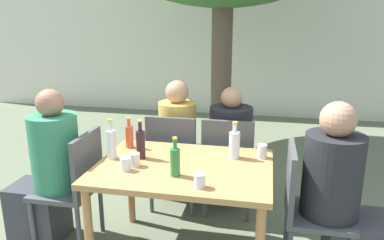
{
  "coord_description": "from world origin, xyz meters",
  "views": [
    {
      "loc": [
        0.55,
        -2.4,
        1.76
      ],
      "look_at": [
        0.0,
        0.3,
        0.99
      ],
      "focal_mm": 35.0,
      "sensor_mm": 36.0,
      "label": 1
    }
  ],
  "objects_px": {
    "patio_chair_1": "(306,204)",
    "patio_chair_3": "(228,160)",
    "wine_bottle_1": "(141,144)",
    "drinking_glass_3": "(200,181)",
    "drinking_glass_1": "(262,151)",
    "soda_bottle_0": "(129,136)",
    "person_seated_0": "(48,175)",
    "water_bottle_3": "(111,143)",
    "patio_chair_2": "(174,156)",
    "water_bottle_4": "(234,144)",
    "dining_table_front": "(184,177)",
    "patio_chair_0": "(75,182)",
    "green_bottle_2": "(175,161)",
    "person_seated_1": "(342,202)",
    "person_seated_3": "(231,152)",
    "drinking_glass_0": "(135,160)",
    "drinking_glass_2": "(126,164)",
    "person_seated_2": "(180,147)"
  },
  "relations": [
    {
      "from": "patio_chair_1",
      "to": "patio_chair_3",
      "type": "bearing_deg",
      "value": 41.5
    },
    {
      "from": "wine_bottle_1",
      "to": "drinking_glass_3",
      "type": "height_order",
      "value": "wine_bottle_1"
    },
    {
      "from": "wine_bottle_1",
      "to": "drinking_glass_1",
      "type": "xyz_separation_m",
      "value": [
        0.88,
        0.19,
        -0.06
      ]
    },
    {
      "from": "soda_bottle_0",
      "to": "wine_bottle_1",
      "type": "xyz_separation_m",
      "value": [
        0.17,
        -0.21,
        0.02
      ]
    },
    {
      "from": "person_seated_0",
      "to": "water_bottle_3",
      "type": "relative_size",
      "value": 4.15
    },
    {
      "from": "patio_chair_2",
      "to": "water_bottle_4",
      "type": "distance_m",
      "value": 0.81
    },
    {
      "from": "dining_table_front",
      "to": "patio_chair_0",
      "type": "bearing_deg",
      "value": 180.0
    },
    {
      "from": "patio_chair_0",
      "to": "dining_table_front",
      "type": "bearing_deg",
      "value": 90.0
    },
    {
      "from": "person_seated_0",
      "to": "patio_chair_1",
      "type": "bearing_deg",
      "value": 90.0
    },
    {
      "from": "soda_bottle_0",
      "to": "green_bottle_2",
      "type": "bearing_deg",
      "value": -43.14
    },
    {
      "from": "patio_chair_0",
      "to": "soda_bottle_0",
      "type": "xyz_separation_m",
      "value": [
        0.35,
        0.28,
        0.31
      ]
    },
    {
      "from": "patio_chair_0",
      "to": "soda_bottle_0",
      "type": "height_order",
      "value": "soda_bottle_0"
    },
    {
      "from": "patio_chair_2",
      "to": "person_seated_1",
      "type": "height_order",
      "value": "person_seated_1"
    },
    {
      "from": "patio_chair_2",
      "to": "wine_bottle_1",
      "type": "relative_size",
      "value": 3.14
    },
    {
      "from": "patio_chair_2",
      "to": "green_bottle_2",
      "type": "bearing_deg",
      "value": 105.14
    },
    {
      "from": "person_seated_0",
      "to": "person_seated_3",
      "type": "distance_m",
      "value": 1.62
    },
    {
      "from": "patio_chair_1",
      "to": "drinking_glass_3",
      "type": "distance_m",
      "value": 0.79
    },
    {
      "from": "patio_chair_0",
      "to": "patio_chair_2",
      "type": "bearing_deg",
      "value": 138.5
    },
    {
      "from": "drinking_glass_0",
      "to": "drinking_glass_2",
      "type": "bearing_deg",
      "value": -113.38
    },
    {
      "from": "water_bottle_3",
      "to": "patio_chair_0",
      "type": "bearing_deg",
      "value": -175.77
    },
    {
      "from": "water_bottle_4",
      "to": "patio_chair_3",
      "type": "bearing_deg",
      "value": 100.77
    },
    {
      "from": "patio_chair_0",
      "to": "soda_bottle_0",
      "type": "bearing_deg",
      "value": 128.5
    },
    {
      "from": "dining_table_front",
      "to": "drinking_glass_1",
      "type": "distance_m",
      "value": 0.62
    },
    {
      "from": "water_bottle_4",
      "to": "soda_bottle_0",
      "type": "bearing_deg",
      "value": 175.95
    },
    {
      "from": "dining_table_front",
      "to": "drinking_glass_2",
      "type": "xyz_separation_m",
      "value": [
        -0.37,
        -0.17,
        0.13
      ]
    },
    {
      "from": "person_seated_2",
      "to": "person_seated_3",
      "type": "height_order",
      "value": "person_seated_2"
    },
    {
      "from": "patio_chair_0",
      "to": "water_bottle_4",
      "type": "relative_size",
      "value": 3.3
    },
    {
      "from": "person_seated_2",
      "to": "drinking_glass_0",
      "type": "distance_m",
      "value": 1.04
    },
    {
      "from": "patio_chair_1",
      "to": "soda_bottle_0",
      "type": "height_order",
      "value": "soda_bottle_0"
    },
    {
      "from": "dining_table_front",
      "to": "patio_chair_3",
      "type": "distance_m",
      "value": 0.74
    },
    {
      "from": "soda_bottle_0",
      "to": "water_bottle_4",
      "type": "distance_m",
      "value": 0.84
    },
    {
      "from": "green_bottle_2",
      "to": "water_bottle_3",
      "type": "xyz_separation_m",
      "value": [
        -0.53,
        0.21,
        0.01
      ]
    },
    {
      "from": "patio_chair_0",
      "to": "drinking_glass_2",
      "type": "height_order",
      "value": "patio_chair_0"
    },
    {
      "from": "water_bottle_4",
      "to": "drinking_glass_1",
      "type": "height_order",
      "value": "water_bottle_4"
    },
    {
      "from": "patio_chair_3",
      "to": "drinking_glass_0",
      "type": "bearing_deg",
      "value": 52.9
    },
    {
      "from": "person_seated_3",
      "to": "drinking_glass_1",
      "type": "bearing_deg",
      "value": 113.91
    },
    {
      "from": "green_bottle_2",
      "to": "dining_table_front",
      "type": "bearing_deg",
      "value": 86.04
    },
    {
      "from": "person_seated_1",
      "to": "drinking_glass_0",
      "type": "bearing_deg",
      "value": 93.33
    },
    {
      "from": "person_seated_0",
      "to": "drinking_glass_1",
      "type": "bearing_deg",
      "value": 99.08
    },
    {
      "from": "patio_chair_2",
      "to": "drinking_glass_1",
      "type": "xyz_separation_m",
      "value": [
        0.79,
        -0.42,
        0.26
      ]
    },
    {
      "from": "person_seated_0",
      "to": "person_seated_1",
      "type": "distance_m",
      "value": 2.16
    },
    {
      "from": "person_seated_2",
      "to": "wine_bottle_1",
      "type": "height_order",
      "value": "person_seated_2"
    },
    {
      "from": "wine_bottle_1",
      "to": "drinking_glass_2",
      "type": "height_order",
      "value": "wine_bottle_1"
    },
    {
      "from": "dining_table_front",
      "to": "patio_chair_2",
      "type": "relative_size",
      "value": 1.35
    },
    {
      "from": "wine_bottle_1",
      "to": "drinking_glass_3",
      "type": "relative_size",
      "value": 3.26
    },
    {
      "from": "water_bottle_3",
      "to": "drinking_glass_1",
      "type": "xyz_separation_m",
      "value": [
        1.09,
        0.24,
        -0.07
      ]
    },
    {
      "from": "green_bottle_2",
      "to": "patio_chair_3",
      "type": "bearing_deg",
      "value": 73.3
    },
    {
      "from": "patio_chair_0",
      "to": "drinking_glass_3",
      "type": "xyz_separation_m",
      "value": [
        1.03,
        -0.32,
        0.26
      ]
    },
    {
      "from": "dining_table_front",
      "to": "water_bottle_4",
      "type": "relative_size",
      "value": 4.45
    },
    {
      "from": "person_seated_2",
      "to": "patio_chair_0",
      "type": "bearing_deg",
      "value": 56.69
    }
  ]
}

